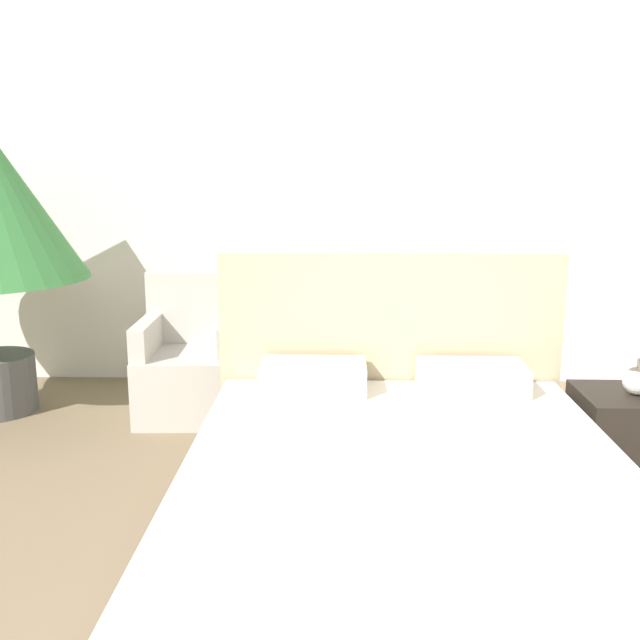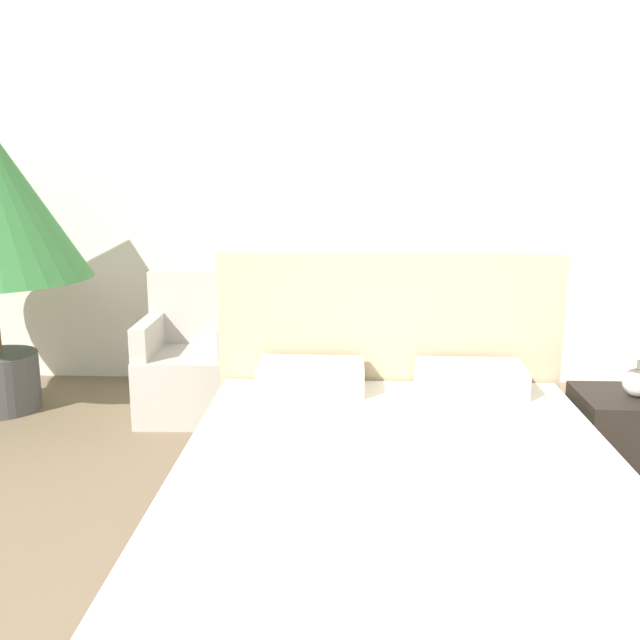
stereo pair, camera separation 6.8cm
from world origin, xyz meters
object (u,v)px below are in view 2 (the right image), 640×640
Objects in this scene: bed at (399,508)px; armchair_near_window_left at (192,371)px; armchair_near_window_right at (336,373)px; nightstand at (631,441)px.

armchair_near_window_left is at bearing 124.55° from bed.
bed is at bearing -57.29° from armchair_near_window_left.
armchair_near_window_right is at bearing -1.84° from armchair_near_window_left.
bed is 2.11m from armchair_near_window_left.
armchair_near_window_right is 1.74m from nightstand.
bed is at bearing -76.29° from armchair_near_window_right.
nightstand is (1.47, -0.94, -0.05)m from armchair_near_window_right.
armchair_near_window_left and armchair_near_window_right have the same top height.
nightstand is at bearing -23.37° from armchair_near_window_left.
armchair_near_window_left reaches higher than nightstand.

